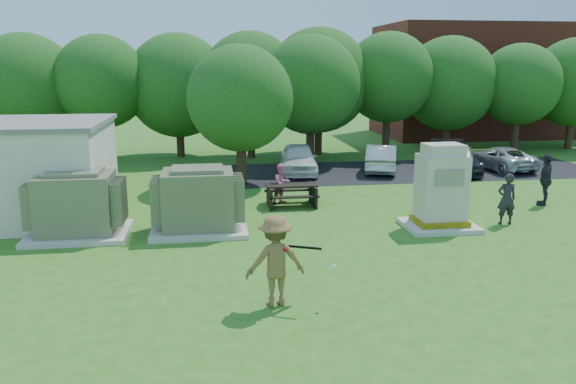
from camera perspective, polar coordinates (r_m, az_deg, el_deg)
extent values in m
plane|color=#2D6619|center=(14.20, 2.32, -8.71)|extent=(120.00, 120.00, 0.00)
cube|color=maroon|center=(44.92, 19.23, 10.62)|extent=(15.00, 8.00, 8.00)
cube|color=#232326|center=(28.59, 11.26, 2.12)|extent=(20.00, 6.00, 0.01)
cube|color=beige|center=(18.67, -20.44, -3.96)|extent=(3.00, 2.40, 0.15)
cube|color=#636A4C|center=(18.42, -20.68, -1.06)|extent=(2.20, 1.80, 1.80)
cube|color=#636A4C|center=(18.23, -20.92, 1.87)|extent=(1.60, 1.30, 0.12)
cube|color=#636A4C|center=(18.74, -24.47, -1.09)|extent=(0.32, 1.50, 1.35)
cube|color=#636A4C|center=(18.18, -16.78, -0.87)|extent=(0.32, 1.50, 1.35)
cube|color=beige|center=(18.23, -8.99, -3.69)|extent=(3.00, 2.40, 0.15)
cube|color=#616849|center=(17.98, -9.10, -0.71)|extent=(2.20, 1.80, 1.80)
cube|color=#616849|center=(17.78, -9.21, 2.30)|extent=(1.60, 1.30, 0.12)
cube|color=#616849|center=(18.04, -13.14, -0.76)|extent=(0.32, 1.50, 1.35)
cube|color=#616849|center=(17.99, -5.06, -0.50)|extent=(0.32, 1.50, 1.35)
cube|color=beige|center=(18.97, 15.07, -3.31)|extent=(2.27, 1.85, 0.15)
cube|color=yellow|center=(18.93, 15.10, -2.82)|extent=(1.60, 1.29, 0.19)
cube|color=beige|center=(18.66, 15.30, 0.50)|extent=(1.44, 1.13, 2.06)
cube|color=beige|center=(18.45, 15.52, 4.18)|extent=(1.18, 0.93, 0.36)
cube|color=gray|center=(18.05, 16.12, 1.38)|extent=(0.93, 0.04, 0.51)
cube|color=black|center=(20.99, 0.35, 0.68)|extent=(1.91, 0.74, 0.06)
cube|color=black|center=(21.62, 0.12, 0.18)|extent=(1.91, 0.27, 0.05)
cube|color=black|center=(20.50, 0.59, -0.53)|extent=(1.91, 0.27, 0.05)
cube|color=black|center=(20.97, -1.89, -0.44)|extent=(0.09, 1.43, 0.79)
cube|color=black|center=(21.21, 2.56, -0.29)|extent=(0.09, 1.43, 0.79)
imported|color=brown|center=(12.34, -1.28, -7.00)|extent=(1.41, 0.91, 2.05)
imported|color=black|center=(19.93, 21.32, -0.65)|extent=(0.67, 0.47, 1.73)
imported|color=pink|center=(21.42, -0.64, 0.88)|extent=(0.94, 0.90, 1.54)
imported|color=#28272D|center=(23.21, 24.70, 1.15)|extent=(1.03, 1.22, 1.96)
imported|color=white|center=(27.34, 1.06, 3.41)|extent=(2.16, 4.41, 1.45)
imported|color=#ADADB2|center=(28.20, 9.44, 3.43)|extent=(2.64, 4.33, 1.35)
imported|color=black|center=(28.97, 16.63, 3.36)|extent=(2.99, 5.12, 1.39)
imported|color=#B6B6BB|center=(30.33, 20.62, 3.26)|extent=(2.55, 4.44, 1.17)
cylinder|color=black|center=(12.22, 1.48, -5.63)|extent=(0.80, 0.39, 0.06)
cylinder|color=maroon|center=(12.09, -0.55, -5.83)|extent=(0.23, 0.15, 0.06)
sphere|color=white|center=(12.37, 4.67, -7.57)|extent=(0.09, 0.09, 0.09)
cylinder|color=#47301E|center=(34.00, -24.54, 4.93)|extent=(0.44, 0.44, 2.40)
sphere|color=#235B1C|center=(33.78, -25.00, 9.76)|extent=(5.60, 5.60, 5.60)
cylinder|color=#47301E|center=(32.49, -18.06, 5.50)|extent=(0.44, 0.44, 2.80)
sphere|color=#235B1C|center=(32.28, -18.42, 10.60)|extent=(5.00, 5.00, 5.00)
cylinder|color=#47301E|center=(32.87, -10.89, 5.54)|extent=(0.44, 0.44, 2.30)
sphere|color=#235B1C|center=(32.64, -11.10, 10.57)|extent=(5.80, 5.80, 5.80)
cylinder|color=#47301E|center=(32.01, -3.77, 5.91)|extent=(0.44, 0.44, 2.70)
sphere|color=#235B1C|center=(31.79, -3.85, 11.23)|extent=(5.40, 5.40, 5.40)
cylinder|color=#47301E|center=(33.16, 3.10, 5.98)|extent=(0.44, 0.44, 2.50)
sphere|color=#235B1C|center=(32.93, 3.16, 11.26)|extent=(6.00, 6.00, 6.00)
cylinder|color=#47301E|center=(33.76, 9.95, 6.27)|extent=(0.44, 0.44, 2.90)
sphere|color=#235B1C|center=(33.55, 10.15, 11.39)|extent=(5.20, 5.20, 5.20)
cylinder|color=#47301E|center=(35.77, 15.77, 5.95)|extent=(0.44, 0.44, 2.40)
sphere|color=#235B1C|center=(35.56, 16.06, 10.55)|extent=(5.60, 5.60, 5.60)
cylinder|color=#47301E|center=(36.78, 22.09, 5.82)|extent=(0.44, 0.44, 2.60)
sphere|color=#235B1C|center=(36.59, 22.45, 10.08)|extent=(4.80, 4.80, 4.80)
cylinder|color=#47301E|center=(39.43, 26.71, 5.74)|extent=(0.44, 0.44, 2.50)
sphere|color=#235B1C|center=(39.25, 27.13, 9.89)|extent=(5.40, 5.40, 5.40)
cylinder|color=#47301E|center=(24.85, -4.76, 3.52)|extent=(0.44, 0.44, 2.40)
sphere|color=#235B1C|center=(24.56, -4.87, 9.47)|extent=(4.60, 4.60, 4.60)
cylinder|color=#47301E|center=(30.23, 2.27, 5.42)|extent=(0.44, 0.44, 2.60)
sphere|color=#235B1C|center=(30.00, 2.32, 10.84)|extent=(5.20, 5.20, 5.20)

